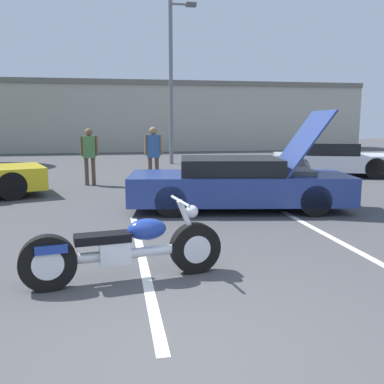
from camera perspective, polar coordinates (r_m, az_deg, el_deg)
name	(u,v)px	position (r m, az deg, el deg)	size (l,w,h in m)	color
ground_plane	(181,361)	(3.71, -1.48, -21.57)	(80.00, 80.00, 0.00)	#474749
parking_stripe_middle	(142,258)	(6.12, -6.66, -8.77)	(0.12, 5.20, 0.01)	white
parking_stripe_back	(349,246)	(7.05, 20.15, -6.83)	(0.12, 5.20, 0.01)	white
far_building	(120,114)	(28.77, -9.60, 10.17)	(32.00, 4.20, 4.40)	#B2AD9E
light_pole	(173,76)	(19.43, -2.58, 15.26)	(1.21, 0.28, 7.01)	slate
motorcycle	(125,249)	(5.23, -8.95, -7.58)	(2.41, 0.72, 0.96)	black
show_car_hood_open	(239,183)	(9.38, 6.33, 1.19)	(4.91, 2.50, 2.14)	navy
parked_car_right_row	(331,159)	(15.95, 18.08, 4.15)	(4.39, 3.04, 1.16)	silver
spectator_near_motorcycle	(153,151)	(12.70, -5.18, 5.47)	(0.52, 0.23, 1.74)	brown
spectator_by_show_car	(89,152)	(13.13, -13.54, 5.24)	(0.52, 0.22, 1.69)	brown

